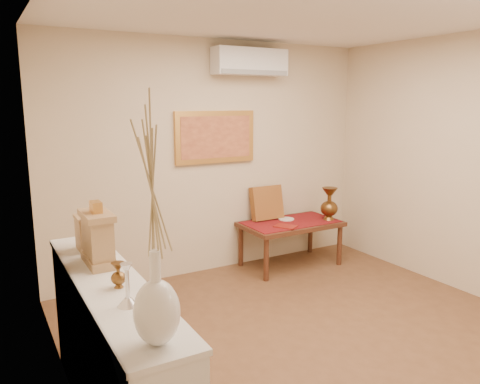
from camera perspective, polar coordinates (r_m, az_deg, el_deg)
floor at (r=4.11m, az=12.03°, el=-18.48°), size 4.50×4.50×0.00m
ceiling at (r=3.65m, az=13.84°, el=21.64°), size 4.50×4.50×0.00m
wall_back at (r=5.50m, az=-3.13°, el=4.13°), size 4.00×0.02×2.70m
wall_left at (r=2.75m, az=-19.72°, el=-3.47°), size 0.02×4.50×2.70m
white_vase at (r=1.95m, az=-10.48°, el=-4.03°), size 0.20×0.20×1.06m
candlestick at (r=2.48m, az=-13.58°, el=-10.94°), size 0.11×0.11×0.23m
brass_urn_small at (r=2.73m, az=-14.63°, el=-9.32°), size 0.09×0.09×0.19m
table_cloth at (r=5.77m, az=6.21°, el=-3.64°), size 1.14×0.59×0.01m
brass_urn_tall at (r=5.89m, az=10.84°, el=-1.00°), size 0.22×0.22×0.49m
plate at (r=5.86m, az=5.66°, el=-3.30°), size 0.19×0.19×0.01m
menu at (r=5.53m, az=5.59°, el=-4.18°), size 0.28×0.31×0.01m
cushion at (r=5.82m, az=3.28°, el=-1.32°), size 0.42×0.18×0.43m
display_ledge at (r=3.10m, az=-15.28°, el=-18.68°), size 0.37×2.02×0.98m
mantel_clock at (r=3.12m, az=-16.91°, el=-5.33°), size 0.17×0.36×0.41m
wooden_chest at (r=3.46m, az=-17.96°, el=-4.71°), size 0.16×0.21×0.24m
low_table at (r=5.79m, az=6.19°, el=-4.31°), size 1.20×0.70×0.55m
painting at (r=5.45m, az=-3.03°, el=6.71°), size 1.00×0.06×0.60m
ac_unit at (r=5.55m, az=1.22°, el=15.57°), size 0.90×0.25×0.30m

